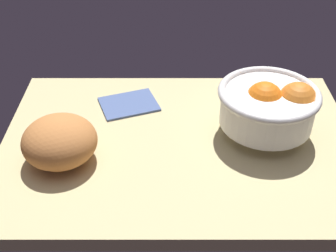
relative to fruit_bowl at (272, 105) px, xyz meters
The scene contains 4 objects.
ground_plane 20.96cm from the fruit_bowl, behind, with size 74.89×52.16×3.00cm, color #CBBC83.
fruit_bowl is the anchor object (origin of this frame).
bread_loaf 43.37cm from the fruit_bowl, 167.87° to the right, with size 14.72×14.35×9.34cm, color #C77B3F.
napkin_folded 32.90cm from the fruit_bowl, 160.95° to the left, with size 12.83×9.79×1.00cm, color #4F6499.
Camera 1 is at (-2.38, -74.43, 59.09)cm, focal length 48.16 mm.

